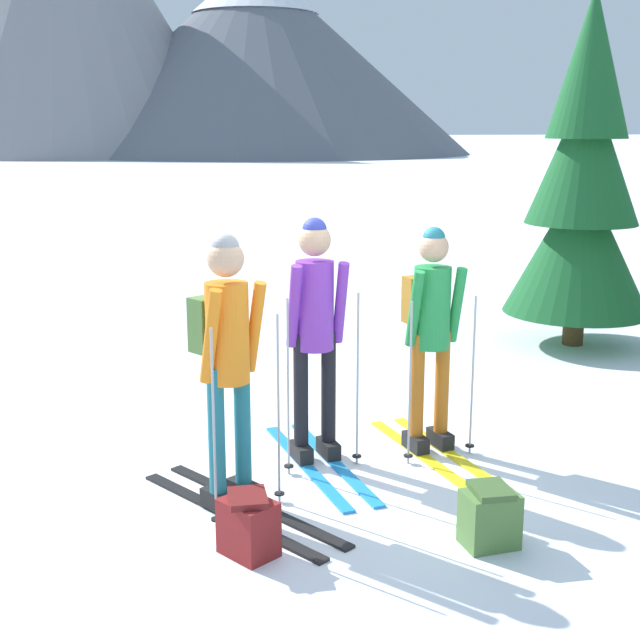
# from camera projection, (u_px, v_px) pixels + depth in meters

# --- Properties ---
(ground_plane) EXTENTS (400.00, 400.00, 0.00)m
(ground_plane) POSITION_uv_depth(u_px,v_px,m) (337.00, 476.00, 6.20)
(ground_plane) COLOR white
(skier_in_orange) EXTENTS (1.27, 1.62, 1.83)m
(skier_in_orange) POSITION_uv_depth(u_px,v_px,m) (227.00, 355.00, 5.48)
(skier_in_orange) COLOR black
(skier_in_orange) RESTS_ON ground
(skier_in_purple) EXTENTS (0.62, 1.73, 1.85)m
(skier_in_purple) POSITION_uv_depth(u_px,v_px,m) (315.00, 329.00, 6.26)
(skier_in_purple) COLOR #1E84D1
(skier_in_purple) RESTS_ON ground
(skier_in_green) EXTENTS (0.64, 1.62, 1.75)m
(skier_in_green) POSITION_uv_depth(u_px,v_px,m) (431.00, 326.00, 6.48)
(skier_in_green) COLOR yellow
(skier_in_green) RESTS_ON ground
(pine_tree_near) EXTENTS (1.64, 1.64, 3.96)m
(pine_tree_near) POSITION_uv_depth(u_px,v_px,m) (583.00, 187.00, 9.51)
(pine_tree_near) COLOR #51381E
(pine_tree_near) RESTS_ON ground
(backpack_on_snow_front) EXTENTS (0.38, 0.40, 0.38)m
(backpack_on_snow_front) POSITION_uv_depth(u_px,v_px,m) (248.00, 525.00, 5.03)
(backpack_on_snow_front) COLOR maroon
(backpack_on_snow_front) RESTS_ON ground
(backpack_on_snow_beside) EXTENTS (0.35, 0.28, 0.38)m
(backpack_on_snow_beside) POSITION_uv_depth(u_px,v_px,m) (490.00, 517.00, 5.14)
(backpack_on_snow_beside) COLOR #4C7238
(backpack_on_snow_beside) RESTS_ON ground
(mountain_ridge_distant) EXTENTS (49.65, 37.54, 24.85)m
(mountain_ridge_distant) POSITION_uv_depth(u_px,v_px,m) (164.00, 29.00, 72.55)
(mountain_ridge_distant) COLOR gray
(mountain_ridge_distant) RESTS_ON ground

